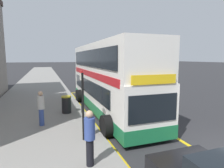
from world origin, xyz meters
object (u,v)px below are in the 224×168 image
at_px(double_decker_bus, 107,80).
at_px(bus_stop_sign, 83,100).
at_px(litter_bin, 66,104).
at_px(pedestrian_further_back, 41,107).
at_px(pedestrian_waiting_near_sign, 90,136).

height_order(double_decker_bus, bus_stop_sign, double_decker_bus).
distance_m(bus_stop_sign, litter_bin, 4.34).
bearing_deg(bus_stop_sign, pedestrian_further_back, 125.61).
relative_size(bus_stop_sign, litter_bin, 2.71).
height_order(pedestrian_further_back, litter_bin, pedestrian_further_back).
distance_m(pedestrian_waiting_near_sign, litter_bin, 6.24).
relative_size(pedestrian_further_back, litter_bin, 1.66).
height_order(double_decker_bus, litter_bin, double_decker_bus).
relative_size(double_decker_bus, pedestrian_waiting_near_sign, 6.38).
relative_size(double_decker_bus, litter_bin, 10.81).
relative_size(pedestrian_waiting_near_sign, pedestrian_further_back, 1.02).
xyz_separation_m(pedestrian_further_back, litter_bin, (1.43, 1.87, -0.42)).
bearing_deg(bus_stop_sign, pedestrian_waiting_near_sign, -94.97).
relative_size(bus_stop_sign, pedestrian_waiting_near_sign, 1.60).
relative_size(double_decker_bus, pedestrian_further_back, 6.53).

